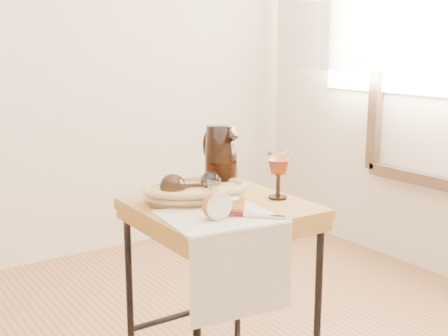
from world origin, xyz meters
TOP-DOWN VIEW (x-y plane):
  - side_table at (0.32, 0.27)m, footprint 0.52×0.52m
  - tea_towel at (0.23, 0.15)m, footprint 0.35×0.33m
  - bread_basket at (0.27, 0.33)m, footprint 0.36×0.30m
  - goblet_lying_a at (0.24, 0.35)m, footprint 0.16×0.12m
  - goblet_lying_b at (0.31, 0.32)m, footprint 0.13×0.15m
  - pitcher at (0.41, 0.40)m, footprint 0.17×0.24m
  - wine_goblet at (0.51, 0.22)m, footprint 0.08×0.08m
  - apple_half at (0.21, 0.13)m, footprint 0.09×0.05m
  - apple_wedge at (0.28, 0.16)m, footprint 0.06×0.04m
  - table_knife at (0.30, 0.09)m, footprint 0.18×0.19m

SIDE VIEW (x-z plane):
  - side_table at x=0.32m, z-range 0.00..0.65m
  - tea_towel at x=0.23m, z-range 0.65..0.66m
  - table_knife at x=0.30m, z-range 0.66..0.68m
  - apple_wedge at x=0.28m, z-range 0.66..0.70m
  - bread_basket at x=0.27m, z-range 0.65..0.71m
  - apple_half at x=0.21m, z-range 0.66..0.74m
  - goblet_lying_b at x=0.31m, z-range 0.66..0.74m
  - goblet_lying_a at x=0.24m, z-range 0.66..0.75m
  - wine_goblet at x=0.51m, z-range 0.65..0.81m
  - pitcher at x=0.41m, z-range 0.63..0.90m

